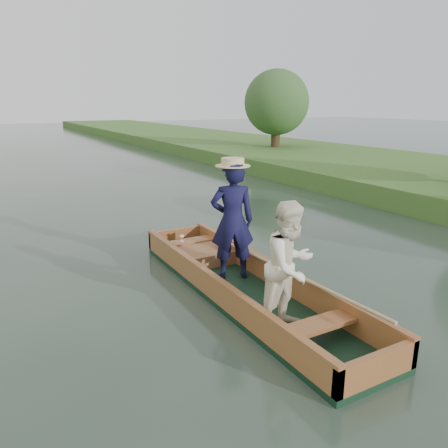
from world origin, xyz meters
TOP-DOWN VIEW (x-y plane):
  - ground at (0.00, 0.00)m, footprint 120.00×120.00m
  - trees_far at (0.21, 8.38)m, footprint 22.63×16.87m
  - punt at (0.01, -0.11)m, footprint 1.12×5.00m

SIDE VIEW (x-z plane):
  - ground at x=0.00m, z-range 0.00..0.00m
  - punt at x=0.01m, z-range -0.36..1.57m
  - trees_far at x=0.21m, z-range 0.40..4.74m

